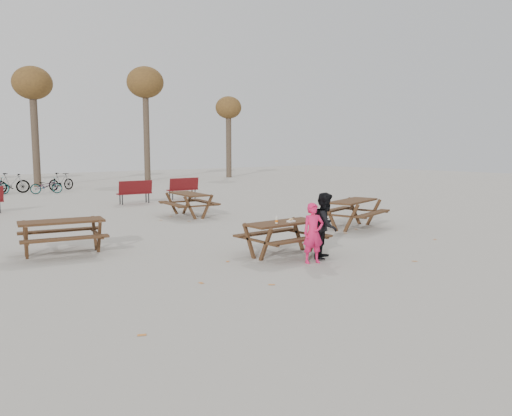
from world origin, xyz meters
TOP-DOWN VIEW (x-y plane):
  - ground at (0.00, 0.00)m, footprint 80.00×80.00m
  - main_picnic_table at (0.00, 0.00)m, footprint 1.80×1.45m
  - food_tray at (0.14, -0.12)m, footprint 0.18×0.11m
  - bread_roll at (0.14, -0.12)m, footprint 0.14×0.06m
  - soda_bottle at (-0.27, -0.10)m, footprint 0.07×0.07m
  - child at (-0.01, -1.00)m, footprint 0.55×0.45m
  - adult at (0.55, -0.82)m, footprint 0.91×0.85m
  - picnic_table_east at (4.28, 1.61)m, footprint 2.37×2.10m
  - picnic_table_north at (-3.98, 3.23)m, footprint 2.10×1.81m
  - picnic_table_far at (1.60, 6.94)m, footprint 1.76×2.10m
  - park_bench_row at (-1.02, 11.93)m, footprint 12.07×1.61m
  - bicycle_row at (-1.76, 20.22)m, footprint 7.80×2.58m
  - tree_row at (0.90, 25.15)m, footprint 32.17×3.52m
  - fallen_leaves at (0.50, 2.50)m, footprint 11.00×11.00m

SIDE VIEW (x-z plane):
  - ground at x=0.00m, z-range 0.00..0.00m
  - fallen_leaves at x=0.50m, z-range 0.00..0.01m
  - picnic_table_north at x=-3.98m, z-range 0.00..0.80m
  - picnic_table_far at x=1.60m, z-range 0.00..0.84m
  - picnic_table_east at x=4.28m, z-range 0.00..0.86m
  - bicycle_row at x=-1.76m, z-range -0.06..1.04m
  - park_bench_row at x=-1.02m, z-range 0.00..1.03m
  - main_picnic_table at x=0.00m, z-range 0.20..0.97m
  - child at x=-0.01m, z-range 0.00..1.30m
  - adult at x=0.55m, z-range 0.00..1.48m
  - food_tray at x=0.14m, z-range 0.78..0.81m
  - bread_roll at x=0.14m, z-range 0.81..0.86m
  - soda_bottle at x=-0.27m, z-range 0.76..0.93m
  - tree_row at x=0.90m, z-range 2.06..10.32m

